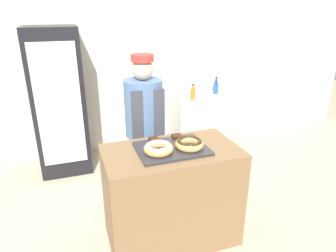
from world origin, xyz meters
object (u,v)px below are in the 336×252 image
object	(u,v)px
chest_freezer	(200,122)
bottle_blue	(216,88)
donut_chocolate_glaze	(189,143)
donut_light_glaze	(158,148)
brownie_back_left	(154,140)
brownie_back_right	(177,137)
serving_tray	(172,148)
bottle_blue_b	(216,86)
beverage_fridge	(59,102)
bottle_amber	(193,93)
baker_person	(145,129)

from	to	relation	value
chest_freezer	bottle_blue	world-z (taller)	bottle_blue
chest_freezer	bottle_blue	bearing A→B (deg)	19.10
donut_chocolate_glaze	chest_freezer	bearing A→B (deg)	62.43
donut_light_glaze	brownie_back_left	xyz separation A→B (m)	(0.03, 0.22, -0.02)
donut_chocolate_glaze	brownie_back_right	size ratio (longest dim) A/B	2.97
brownie_back_right	donut_chocolate_glaze	bearing A→B (deg)	-82.73
serving_tray	brownie_back_right	world-z (taller)	brownie_back_right
bottle_blue_b	beverage_fridge	bearing A→B (deg)	-174.69
chest_freezer	bottle_blue	size ratio (longest dim) A/B	3.92
donut_light_glaze	brownie_back_left	world-z (taller)	donut_light_glaze
bottle_blue	brownie_back_right	bearing A→B (deg)	-126.96
bottle_amber	bottle_blue_b	distance (m)	0.59
donut_chocolate_glaze	brownie_back_left	world-z (taller)	donut_chocolate_glaze
chest_freezer	bottle_blue_b	xyz separation A→B (m)	(0.36, 0.21, 0.49)
brownie_back_right	bottle_amber	distance (m)	1.72
brownie_back_right	chest_freezer	world-z (taller)	brownie_back_right
baker_person	bottle_blue	size ratio (longest dim) A/B	7.51
donut_chocolate_glaze	brownie_back_right	bearing A→B (deg)	97.27
bottle_blue	bottle_amber	world-z (taller)	bottle_amber
serving_tray	baker_person	xyz separation A→B (m)	(-0.06, 0.68, -0.08)
baker_person	bottle_blue	distance (m)	1.86
beverage_fridge	bottle_blue	bearing A→B (deg)	2.77
baker_person	brownie_back_left	bearing A→B (deg)	-95.17
brownie_back_right	beverage_fridge	size ratio (longest dim) A/B	0.04
brownie_back_right	chest_freezer	size ratio (longest dim) A/B	0.10
bottle_blue_b	baker_person	bearing A→B (deg)	-139.51
bottle_amber	serving_tray	bearing A→B (deg)	-118.78
bottle_amber	bottle_blue_b	size ratio (longest dim) A/B	0.96
donut_light_glaze	beverage_fridge	size ratio (longest dim) A/B	0.13
donut_light_glaze	brownie_back_right	distance (m)	0.33
brownie_back_right	beverage_fridge	xyz separation A→B (m)	(-1.00, 1.58, -0.03)
donut_light_glaze	serving_tray	bearing A→B (deg)	22.98
donut_chocolate_glaze	brownie_back_left	size ratio (longest dim) A/B	2.97
brownie_back_right	bottle_blue	distance (m)	2.12
beverage_fridge	chest_freezer	xyz separation A→B (m)	(1.98, 0.01, -0.52)
donut_light_glaze	brownie_back_right	bearing A→B (deg)	42.50
chest_freezer	bottle_amber	world-z (taller)	bottle_amber
donut_chocolate_glaze	bottle_blue	world-z (taller)	bottle_blue
brownie_back_right	serving_tray	bearing A→B (deg)	-123.01
brownie_back_right	baker_person	bearing A→B (deg)	108.02
baker_person	beverage_fridge	world-z (taller)	beverage_fridge
donut_light_glaze	brownie_back_left	size ratio (longest dim) A/B	2.97
brownie_back_left	bottle_amber	size ratio (longest dim) A/B	0.36
chest_freezer	brownie_back_left	bearing A→B (deg)	-126.82
donut_chocolate_glaze	bottle_blue_b	world-z (taller)	bottle_blue_b
donut_light_glaze	bottle_amber	size ratio (longest dim) A/B	1.07
brownie_back_left	beverage_fridge	distance (m)	1.77
baker_person	bottle_blue	world-z (taller)	baker_person
donut_light_glaze	chest_freezer	distance (m)	2.26
bottle_blue	bottle_blue_b	world-z (taller)	bottle_blue_b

